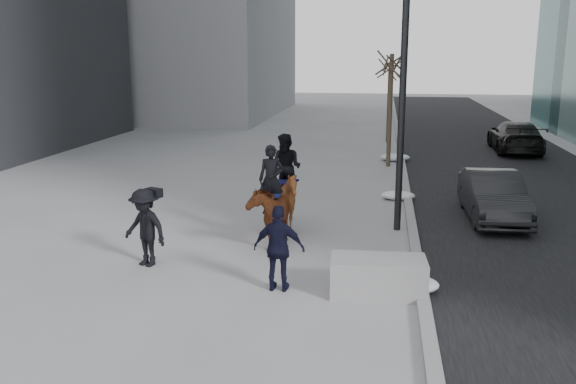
% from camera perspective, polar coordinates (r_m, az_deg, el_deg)
% --- Properties ---
extents(ground, '(120.00, 120.00, 0.00)m').
position_cam_1_polar(ground, '(13.44, -0.79, -7.38)').
color(ground, gray).
rests_on(ground, ground).
extents(road, '(8.00, 90.00, 0.01)m').
position_cam_1_polar(road, '(23.42, 20.69, 0.61)').
color(road, black).
rests_on(road, ground).
extents(curb, '(0.25, 90.00, 0.12)m').
position_cam_1_polar(curb, '(22.91, 10.87, 1.10)').
color(curb, gray).
rests_on(curb, ground).
extents(planter, '(1.90, 1.02, 0.74)m').
position_cam_1_polar(planter, '(12.20, 8.43, -7.82)').
color(planter, gray).
rests_on(planter, ground).
extents(car_near, '(1.56, 4.16, 1.36)m').
position_cam_1_polar(car_near, '(18.28, 18.66, -0.36)').
color(car_near, black).
rests_on(car_near, ground).
extents(car_far, '(2.22, 5.18, 1.49)m').
position_cam_1_polar(car_far, '(31.19, 20.51, 4.89)').
color(car_far, black).
rests_on(car_far, ground).
extents(tree_near, '(1.20, 1.20, 5.13)m').
position_cam_1_polar(tree_near, '(25.59, 9.54, 8.05)').
color(tree_near, '#372D20').
rests_on(tree_near, ground).
extents(tree_far, '(1.20, 1.20, 4.62)m').
position_cam_1_polar(tree_far, '(32.76, 9.43, 8.64)').
color(tree_far, '#362A20').
rests_on(tree_far, ground).
extents(mounted_left, '(0.91, 1.94, 2.48)m').
position_cam_1_polar(mounted_left, '(14.90, -1.65, -1.61)').
color(mounted_left, '#47170E').
rests_on(mounted_left, ground).
extents(mounted_right, '(1.79, 1.90, 2.60)m').
position_cam_1_polar(mounted_right, '(16.08, -0.23, -0.09)').
color(mounted_right, '#4F250F').
rests_on(mounted_right, ground).
extents(feeder, '(1.04, 0.88, 1.75)m').
position_cam_1_polar(feeder, '(12.11, -0.84, -5.30)').
color(feeder, black).
rests_on(feeder, ground).
extents(camera_crew, '(1.30, 1.04, 1.75)m').
position_cam_1_polar(camera_crew, '(13.88, -13.23, -3.23)').
color(camera_crew, black).
rests_on(camera_crew, ground).
extents(lamppost, '(0.25, 2.42, 9.09)m').
position_cam_1_polar(lamppost, '(16.28, 10.85, 13.87)').
color(lamppost, black).
rests_on(lamppost, ground).
extents(snow_piles, '(1.31, 15.99, 0.33)m').
position_cam_1_polar(snow_piles, '(19.97, 10.28, -0.32)').
color(snow_piles, silver).
rests_on(snow_piles, ground).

